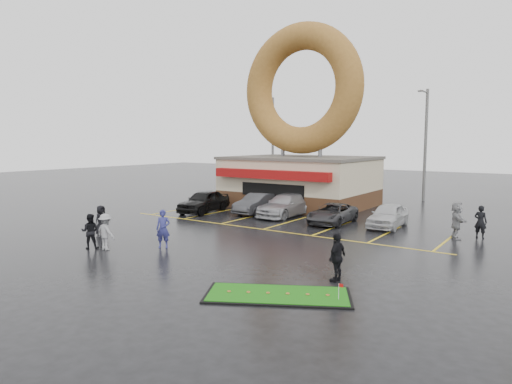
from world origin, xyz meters
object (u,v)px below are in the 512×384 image
Objects in this scene: streetlight_left at (272,142)px; person_blue at (163,229)px; person_cameraman at (337,257)px; donut_shop at (301,146)px; car_black at (204,201)px; streetlight_mid at (425,142)px; car_grey at (332,213)px; car_dgrey at (257,203)px; car_white at (388,215)px; car_silver at (286,205)px; dumpster at (255,192)px; putting_green at (278,295)px.

person_blue is (8.68, -22.73, -3.91)m from streetlight_left.
donut_shop is at bearing -143.15° from person_cameraman.
car_black is (-3.72, -6.81, -3.70)m from donut_shop.
streetlight_mid reaches higher than car_grey.
car_white is at bearing 0.59° from car_dgrey.
car_silver is (1.69, -4.97, -3.75)m from donut_shop.
person_blue reaches higher than dumpster.
streetlight_left is at bearing 122.04° from dumpster.
car_dgrey is 2.38× the size of person_cameraman.
streetlight_mid is 14.34m from dumpster.
car_black is 0.91× the size of car_silver.
car_silver is 1.24× the size of car_white.
car_white is (12.17, 1.84, -0.08)m from car_black.
streetlight_mid reaches higher than car_dgrey.
car_white is 13.44m from putting_green.
car_white is at bearing 2.37° from car_black.
dumpster is at bearing 140.76° from car_silver.
donut_shop reaches higher than car_white.
dumpster is at bearing 154.89° from car_white.
streetlight_left is at bearing -138.97° from person_cameraman.
car_dgrey is 8.91m from car_white.
streetlight_mid is at bearing 47.77° from car_black.
person_cameraman is (8.66, -0.15, -0.02)m from person_blue.
putting_green is at bearing -51.55° from person_blue.
streetlight_mid is (7.00, 7.95, 0.32)m from donut_shop.
car_black is at bearing -159.29° from car_silver.
streetlight_mid is at bearing 69.59° from car_silver.
car_black reaches higher than putting_green.
streetlight_mid is 2.20× the size of car_dgrey.
streetlight_mid is 2.02× the size of car_black.
donut_shop reaches higher than putting_green.
streetlight_mid is 5.25× the size of person_cameraman.
streetlight_left is 1.84× the size of car_silver.
donut_shop is 3.22× the size of car_grey.
car_grey is (12.32, -12.59, -4.20)m from streetlight_left.
car_white reaches higher than car_dgrey.
streetlight_left is 14.70m from car_black.
donut_shop reaches higher than car_grey.
car_black is 1.13× the size of car_white.
car_grey is 1.06× the size of car_white.
car_white is (1.44, -12.92, -4.11)m from streetlight_mid.
streetlight_mid is at bearing 60.07° from car_dgrey.
streetlight_mid is at bearing 95.31° from putting_green.
person_cameraman is at bearing -57.02° from donut_shop.
donut_shop is 2.73× the size of putting_green.
streetlight_mid is at bearing -168.17° from person_cameraman.
person_cameraman is (14.06, -9.12, 0.10)m from car_black.
person_blue is 8.22m from putting_green.
car_dgrey is at bearing -95.29° from donut_shop.
person_blue is at bearing -65.17° from car_black.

